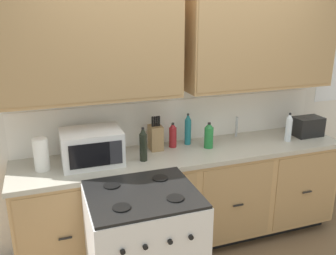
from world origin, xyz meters
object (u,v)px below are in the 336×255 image
(paper_towel_roll, at_px, (41,154))
(bottle_dark, at_px, (143,145))
(toaster, at_px, (308,126))
(stove_range, at_px, (144,251))
(knife_block, at_px, (156,137))
(microwave, at_px, (92,147))
(bottle_red, at_px, (173,135))
(bottle_green, at_px, (209,135))
(bottle_clear, at_px, (289,127))
(bottle_teal, at_px, (188,129))

(paper_towel_roll, bearing_deg, bottle_dark, -5.90)
(paper_towel_roll, bearing_deg, toaster, -0.20)
(stove_range, xyz_separation_m, knife_block, (0.34, 0.77, 0.57))
(toaster, xyz_separation_m, bottle_dark, (-1.71, -0.07, 0.05))
(microwave, xyz_separation_m, bottle_red, (0.75, 0.13, -0.03))
(bottle_red, bearing_deg, toaster, -6.16)
(microwave, height_order, knife_block, knife_block)
(bottle_green, bearing_deg, stove_range, -141.08)
(stove_range, distance_m, bottle_clear, 1.79)
(bottle_red, bearing_deg, bottle_teal, 7.86)
(paper_towel_roll, bearing_deg, knife_block, 7.70)
(microwave, relative_size, bottle_clear, 1.74)
(stove_range, relative_size, bottle_dark, 3.29)
(stove_range, height_order, bottle_teal, bottle_teal)
(microwave, height_order, bottle_green, microwave)
(stove_range, bearing_deg, bottle_teal, 50.38)
(microwave, distance_m, bottle_green, 1.05)
(bottle_clear, xyz_separation_m, bottle_teal, (-0.93, 0.24, 0.01))
(bottle_green, bearing_deg, toaster, -1.12)
(microwave, distance_m, knife_block, 0.60)
(paper_towel_roll, bearing_deg, bottle_green, 0.49)
(knife_block, height_order, paper_towel_roll, knife_block)
(stove_range, relative_size, bottle_green, 4.01)
(bottle_clear, bearing_deg, toaster, 13.78)
(bottle_dark, height_order, bottle_green, bottle_dark)
(paper_towel_roll, bearing_deg, microwave, 0.81)
(toaster, relative_size, paper_towel_roll, 1.08)
(knife_block, height_order, bottle_dark, knife_block)
(bottle_dark, xyz_separation_m, bottle_green, (0.64, 0.09, -0.03))
(bottle_dark, bearing_deg, paper_towel_roll, 174.10)
(knife_block, xyz_separation_m, bottle_green, (0.47, -0.12, 0.00))
(microwave, distance_m, bottle_red, 0.76)
(bottle_teal, relative_size, bottle_green, 1.24)
(stove_range, xyz_separation_m, bottle_teal, (0.66, 0.80, 0.60))
(bottle_clear, bearing_deg, microwave, 177.43)
(knife_block, bearing_deg, stove_range, -113.75)
(bottle_teal, bearing_deg, bottle_green, -45.93)
(bottle_teal, distance_m, bottle_green, 0.21)
(stove_range, relative_size, bottle_teal, 3.23)
(stove_range, relative_size, bottle_red, 4.16)
(bottle_dark, xyz_separation_m, bottle_red, (0.34, 0.22, -0.03))
(bottle_clear, bearing_deg, paper_towel_roll, 178.02)
(bottle_clear, xyz_separation_m, bottle_dark, (-1.43, -0.01, 0.01))
(microwave, xyz_separation_m, bottle_dark, (0.41, -0.09, 0.00))
(toaster, height_order, bottle_teal, bottle_teal)
(microwave, bearing_deg, paper_towel_roll, -179.19)
(bottle_teal, distance_m, bottle_red, 0.16)
(microwave, distance_m, toaster, 2.12)
(bottle_clear, bearing_deg, bottle_green, 173.55)
(knife_block, distance_m, bottle_red, 0.17)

